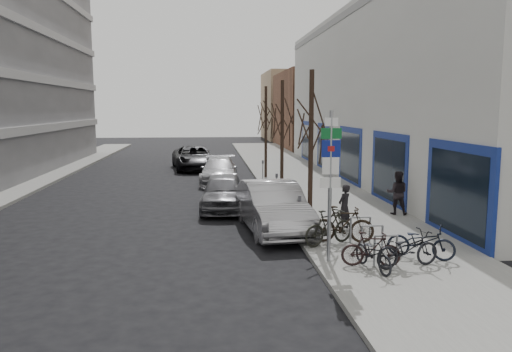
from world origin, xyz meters
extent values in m
plane|color=black|center=(0.00, 0.00, 0.00)|extent=(120.00, 120.00, 0.00)
cube|color=slate|center=(4.50, 10.00, 0.07)|extent=(5.00, 70.00, 0.15)
cube|color=#B7B7B2|center=(17.00, 16.00, 5.00)|extent=(20.00, 32.00, 10.00)
cube|color=brown|center=(13.00, 40.00, 4.00)|extent=(12.00, 14.00, 8.00)
cube|color=#937A5B|center=(13.50, 55.00, 4.50)|extent=(13.00, 12.00, 9.00)
cylinder|color=gray|center=(2.40, 0.00, 2.10)|extent=(0.10, 0.10, 4.20)
cube|color=white|center=(2.40, -0.03, 3.90)|extent=(0.35, 0.03, 0.22)
cube|color=#0C5926|center=(2.40, -0.03, 3.60)|extent=(0.55, 0.03, 0.28)
cube|color=navy|center=(2.40, -0.03, 3.20)|extent=(0.50, 0.03, 0.45)
cube|color=maroon|center=(2.40, -0.04, 3.20)|extent=(0.18, 0.02, 0.14)
cube|color=white|center=(2.40, -0.03, 2.75)|extent=(0.45, 0.03, 0.45)
cube|color=white|center=(2.40, -0.03, 2.30)|extent=(0.55, 0.03, 0.28)
cylinder|color=gray|center=(3.50, -0.50, 0.55)|extent=(0.06, 0.06, 0.80)
cylinder|color=gray|center=(4.10, -0.50, 0.55)|extent=(0.06, 0.06, 0.80)
cylinder|color=gray|center=(3.80, -0.50, 0.95)|extent=(0.60, 0.06, 0.06)
cylinder|color=gray|center=(3.50, 0.60, 0.55)|extent=(0.06, 0.06, 0.80)
cylinder|color=gray|center=(4.10, 0.60, 0.55)|extent=(0.06, 0.06, 0.80)
cylinder|color=gray|center=(3.80, 0.60, 0.95)|extent=(0.60, 0.06, 0.06)
cylinder|color=gray|center=(3.50, 1.70, 0.55)|extent=(0.06, 0.06, 0.80)
cylinder|color=gray|center=(4.10, 1.70, 0.55)|extent=(0.06, 0.06, 0.80)
cylinder|color=gray|center=(3.80, 1.70, 0.95)|extent=(0.60, 0.06, 0.06)
cylinder|color=black|center=(2.60, 3.50, 2.75)|extent=(0.16, 0.16, 5.50)
cylinder|color=black|center=(2.60, 10.00, 2.75)|extent=(0.16, 0.16, 5.50)
cylinder|color=black|center=(2.60, 16.50, 2.75)|extent=(0.16, 0.16, 5.50)
cylinder|color=gray|center=(2.15, 3.00, 0.70)|extent=(0.05, 0.05, 1.10)
cube|color=#3F3F44|center=(2.15, 3.00, 1.33)|extent=(0.10, 0.08, 0.18)
cylinder|color=gray|center=(2.15, 8.50, 0.70)|extent=(0.05, 0.05, 1.10)
cube|color=#3F3F44|center=(2.15, 8.50, 1.33)|extent=(0.10, 0.08, 0.18)
cylinder|color=gray|center=(2.15, 14.00, 0.70)|extent=(0.05, 0.05, 1.10)
cube|color=#3F3F44|center=(2.15, 14.00, 1.33)|extent=(0.10, 0.08, 0.18)
imported|color=black|center=(3.36, -0.84, 0.65)|extent=(0.88, 1.70, 0.99)
imported|color=black|center=(3.38, -0.57, 0.62)|extent=(1.61, 0.73, 0.94)
imported|color=black|center=(4.98, -0.01, 0.70)|extent=(1.85, 1.35, 1.10)
imported|color=black|center=(2.79, 1.57, 0.71)|extent=(1.89, 1.31, 1.12)
imported|color=black|center=(4.30, -0.71, 0.71)|extent=(1.92, 0.98, 1.13)
imported|color=black|center=(3.27, 1.77, 0.73)|extent=(2.00, 0.94, 1.17)
imported|color=#ABAAAF|center=(1.39, 3.99, 0.86)|extent=(2.35, 5.36, 1.71)
imported|color=#545459|center=(-0.20, 7.81, 0.76)|extent=(2.10, 4.59, 1.53)
imported|color=#AAAAAF|center=(-0.20, 15.20, 0.72)|extent=(2.33, 5.09, 1.44)
imported|color=black|center=(-1.79, 21.85, 0.81)|extent=(3.46, 6.16, 1.63)
imported|color=black|center=(3.80, 3.53, 0.91)|extent=(0.66, 0.65, 1.53)
imported|color=black|center=(6.46, 5.60, 1.01)|extent=(0.73, 0.61, 1.71)
camera|label=1|loc=(-0.81, -12.81, 4.27)|focal=35.00mm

